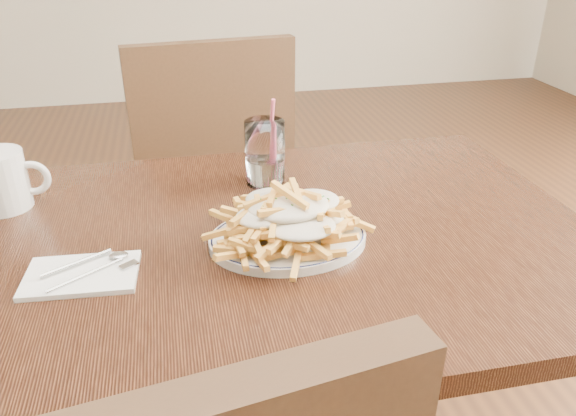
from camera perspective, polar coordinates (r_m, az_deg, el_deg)
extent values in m
cube|color=black|center=(1.03, -2.17, -3.49)|extent=(1.20, 0.80, 0.04)
cylinder|color=black|center=(1.57, -24.91, -10.67)|extent=(0.05, 0.05, 0.71)
cylinder|color=black|center=(1.67, 14.85, -6.34)|extent=(0.05, 0.05, 0.71)
cube|color=#301D10|center=(1.86, -8.27, 1.82)|extent=(0.50, 0.50, 0.04)
cube|color=#301D10|center=(1.57, -7.41, 7.62)|extent=(0.45, 0.10, 0.49)
cylinder|color=#301D10|center=(2.18, -3.89, -1.11)|extent=(0.04, 0.04, 0.44)
cylinder|color=#301D10|center=(2.12, -14.00, -2.71)|extent=(0.04, 0.04, 0.44)
cylinder|color=#301D10|center=(1.86, -0.67, -6.51)|extent=(0.04, 0.04, 0.44)
cylinder|color=#301D10|center=(1.80, -12.59, -8.60)|extent=(0.04, 0.04, 0.44)
torus|color=black|center=(0.98, 0.00, -2.92)|extent=(0.30, 0.30, 0.01)
ellipsoid|color=#F0E4D0|center=(0.95, 0.00, 0.48)|extent=(0.24, 0.22, 0.03)
cube|color=white|center=(0.95, -20.23, -6.39)|extent=(0.18, 0.13, 0.01)
cylinder|color=white|center=(1.19, -2.35, 5.66)|extent=(0.08, 0.08, 0.14)
cylinder|color=white|center=(1.20, -2.32, 3.90)|extent=(0.08, 0.08, 0.05)
cylinder|color=#FF6181|center=(1.19, -1.80, 7.10)|extent=(0.02, 0.05, 0.18)
cylinder|color=silver|center=(1.22, -27.25, 2.49)|extent=(0.10, 0.10, 0.11)
torus|color=silver|center=(1.20, -24.58, 2.78)|extent=(0.07, 0.01, 0.07)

